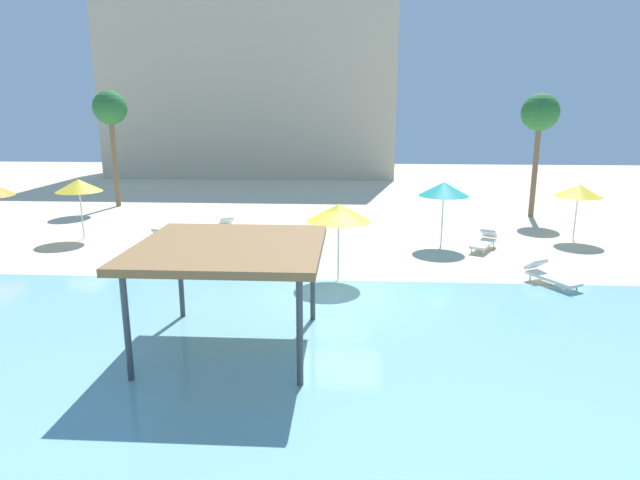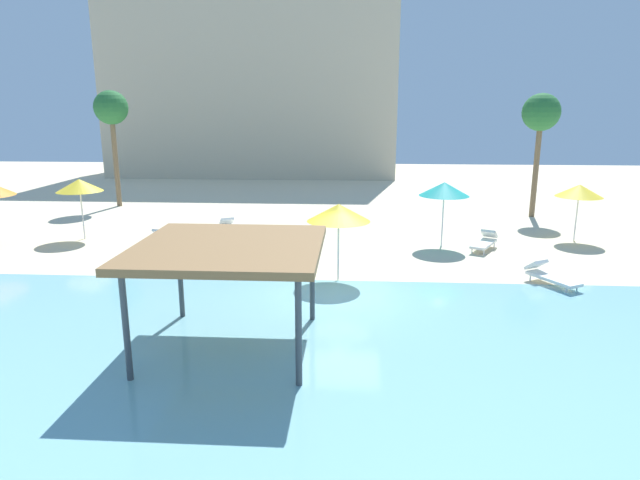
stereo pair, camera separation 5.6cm
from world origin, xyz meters
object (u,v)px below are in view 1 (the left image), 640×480
Objects in this scene: palm_tree_1 at (540,115)px; lounge_chair_0 at (484,241)px; palm_tree_0 at (110,111)px; lounge_chair_1 at (153,241)px; beach_umbrella_yellow_1 at (579,191)px; beach_umbrella_yellow_3 at (339,213)px; beach_umbrella_yellow_4 at (79,186)px; lounge_chair_2 at (549,275)px; lounge_chair_4 at (230,228)px; beach_umbrella_teal_0 at (444,189)px; shade_pavilion at (230,250)px.

lounge_chair_0 is at bearing -119.82° from palm_tree_1.
palm_tree_0 is at bearing 175.81° from palm_tree_1.
lounge_chair_0 is 0.30× the size of palm_tree_0.
lounge_chair_0 and lounge_chair_1 have the same top height.
beach_umbrella_yellow_1 is 1.25× the size of lounge_chair_1.
beach_umbrella_yellow_4 is at bearing 155.41° from beach_umbrella_yellow_3.
lounge_chair_4 is (-11.99, 6.32, 0.00)m from lounge_chair_2.
palm_tree_0 reaches higher than beach_umbrella_yellow_1.
palm_tree_0 is at bearing -85.53° from lounge_chair_0.
beach_umbrella_teal_0 is 6.41m from beach_umbrella_yellow_3.
beach_umbrella_yellow_1 is at bearing -88.38° from palm_tree_1.
lounge_chair_1 is 0.30× the size of palm_tree_0.
beach_umbrella_yellow_1 is at bearing 123.40° from lounge_chair_2.
lounge_chair_1 and lounge_chair_4 have the same top height.
lounge_chair_2 is at bearing 33.88° from lounge_chair_4.
beach_umbrella_yellow_1 is at bearing 12.45° from beach_umbrella_teal_0.
lounge_chair_1 is (-11.85, -1.22, -2.08)m from beach_umbrella_teal_0.
shade_pavilion is at bearing -49.81° from beach_umbrella_yellow_4.
beach_umbrella_yellow_1 is 0.38× the size of palm_tree_0.
beach_umbrella_yellow_3 is 8.72m from lounge_chair_1.
beach_umbrella_yellow_4 is (-15.56, 0.35, -0.04)m from beach_umbrella_teal_0.
lounge_chair_4 is at bearing 179.78° from beach_umbrella_yellow_1.
lounge_chair_0 is at bearing 37.09° from beach_umbrella_yellow_3.
palm_tree_1 is (-0.15, 5.37, 3.05)m from beach_umbrella_yellow_1.
beach_umbrella_yellow_4 is at bearing -109.23° from lounge_chair_4.
lounge_chair_2 is at bearing -104.60° from palm_tree_1.
beach_umbrella_yellow_4 reaches higher than lounge_chair_2.
lounge_chair_0 is at bearing -24.72° from palm_tree_0.
shade_pavilion is 1.66× the size of beach_umbrella_yellow_3.
shade_pavilion is 12.14m from lounge_chair_4.
palm_tree_1 is (23.20, -1.70, -0.21)m from palm_tree_0.
lounge_chair_4 is at bearing -160.52° from palm_tree_1.
lounge_chair_4 is (6.30, 1.01, -2.04)m from beach_umbrella_yellow_4.
palm_tree_1 is (21.32, 6.32, 2.88)m from beach_umbrella_yellow_4.
beach_umbrella_yellow_4 is 1.36× the size of lounge_chair_0.
lounge_chair_2 is 12.99m from palm_tree_1.
beach_umbrella_yellow_3 reaches higher than lounge_chair_2.
beach_umbrella_teal_0 is at bearing -25.66° from palm_tree_0.
beach_umbrella_yellow_3 is at bearing -24.59° from beach_umbrella_yellow_4.
lounge_chair_1 is 1.02× the size of lounge_chair_2.
shade_pavilion is 1.60× the size of beach_umbrella_teal_0.
lounge_chair_4 is at bearing -40.62° from palm_tree_0.
beach_umbrella_yellow_4 is (-21.47, -0.95, 0.17)m from beach_umbrella_yellow_1.
lounge_chair_1 is at bearing 154.60° from beach_umbrella_yellow_3.
lounge_chair_0 is 13.55m from lounge_chair_1.
lounge_chair_4 is (-10.95, 1.79, 0.00)m from lounge_chair_0.
lounge_chair_1 is at bearing -155.85° from palm_tree_1.
beach_umbrella_yellow_3 is 0.41× the size of palm_tree_1.
beach_umbrella_yellow_3 is at bearing -120.43° from lounge_chair_2.
beach_umbrella_yellow_3 is 1.33× the size of lounge_chair_4.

